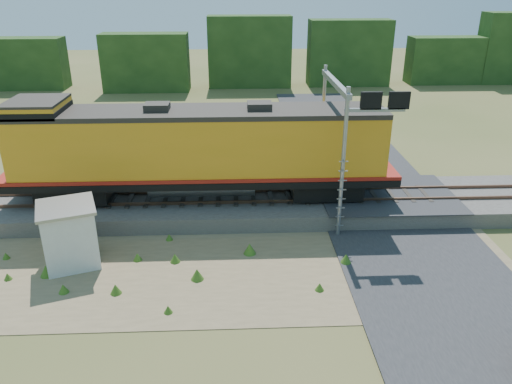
{
  "coord_description": "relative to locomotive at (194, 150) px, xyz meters",
  "views": [
    {
      "loc": [
        -0.88,
        -17.57,
        11.3
      ],
      "look_at": [
        0.01,
        3.0,
        2.4
      ],
      "focal_mm": 35.0,
      "sensor_mm": 36.0,
      "label": 1
    }
  ],
  "objects": [
    {
      "name": "shed",
      "position": [
        -4.98,
        -4.78,
        -2.08
      ],
      "size": [
        2.91,
        2.91,
        2.71
      ],
      "rotation": [
        0.0,
        0.0,
        0.34
      ],
      "color": "silver",
      "rests_on": "ground"
    },
    {
      "name": "weed_clumps",
      "position": [
        -0.59,
        -5.9,
        -3.45
      ],
      "size": [
        15.0,
        6.2,
        0.56
      ],
      "primitive_type": null,
      "color": "#3C661D",
      "rests_on": "ground"
    },
    {
      "name": "rails",
      "position": [
        2.91,
        0.0,
        -2.57
      ],
      "size": [
        70.0,
        1.54,
        0.16
      ],
      "color": "brown",
      "rests_on": "ballast"
    },
    {
      "name": "ballast",
      "position": [
        2.91,
        0.0,
        -3.05
      ],
      "size": [
        70.0,
        5.0,
        0.8
      ],
      "primitive_type": "cube",
      "color": "slate",
      "rests_on": "ground"
    },
    {
      "name": "tree_line_north",
      "position": [
        2.91,
        32.0,
        -0.38
      ],
      "size": [
        130.0,
        3.0,
        6.5
      ],
      "color": "#1B3814",
      "rests_on": "ground"
    },
    {
      "name": "signal_gantry",
      "position": [
        7.19,
        -0.67,
        1.85
      ],
      "size": [
        2.8,
        6.2,
        7.07
      ],
      "color": "gray",
      "rests_on": "ground"
    },
    {
      "name": "ground",
      "position": [
        2.91,
        -6.0,
        -3.45
      ],
      "size": [
        140.0,
        140.0,
        0.0
      ],
      "primitive_type": "plane",
      "color": "#475123",
      "rests_on": "ground"
    },
    {
      "name": "dirt_shoulder",
      "position": [
        0.91,
        -5.5,
        -3.43
      ],
      "size": [
        26.0,
        8.0,
        0.03
      ],
      "primitive_type": "cube",
      "color": "#8C7754",
      "rests_on": "ground"
    },
    {
      "name": "locomotive",
      "position": [
        0.0,
        0.0,
        0.0
      ],
      "size": [
        19.55,
        2.98,
        5.04
      ],
      "color": "black",
      "rests_on": "rails"
    },
    {
      "name": "road",
      "position": [
        9.91,
        -5.26,
        -3.36
      ],
      "size": [
        7.0,
        66.0,
        0.86
      ],
      "color": "#38383A",
      "rests_on": "ground"
    }
  ]
}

